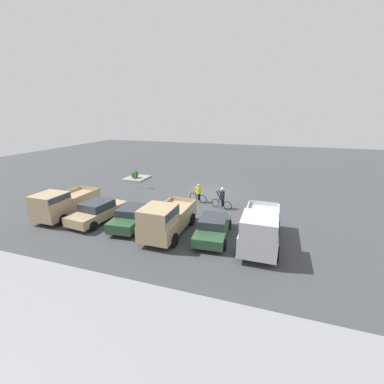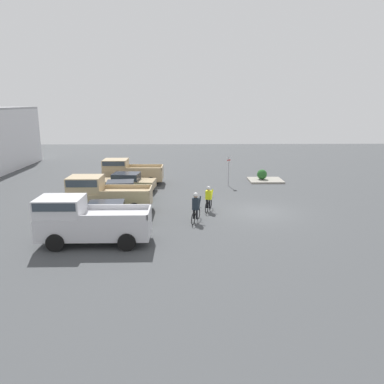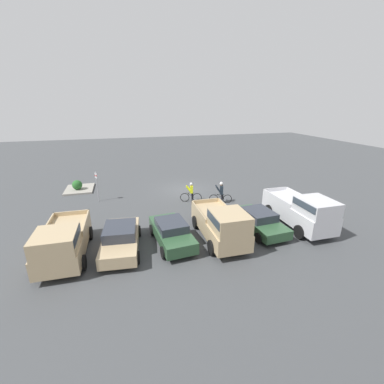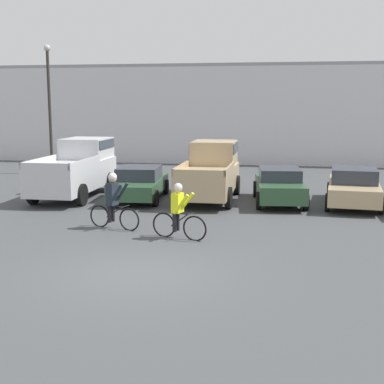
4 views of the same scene
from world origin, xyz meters
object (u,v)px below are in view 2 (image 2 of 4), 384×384
object	(u,v)px
pickup_truck_0	(86,220)
pickup_truck_1	(103,194)
sedan_1	(121,191)
pickup_truck_2	(128,171)
sedan_2	(127,182)
sedan_0	(106,214)
shrub	(262,174)
cyclist_0	(209,199)
cyclist_1	(196,207)
fire_lane_sign	(229,168)

from	to	relation	value
pickup_truck_0	pickup_truck_1	size ratio (longest dim) A/B	1.04
sedan_1	pickup_truck_2	world-z (taller)	pickup_truck_2
sedan_1	sedan_2	bearing A→B (deg)	-0.03
sedan_0	shrub	world-z (taller)	sedan_0
pickup_truck_1	cyclist_0	world-z (taller)	pickup_truck_1
sedan_1	shrub	distance (m)	13.16
sedan_0	cyclist_1	bearing A→B (deg)	-83.85
sedan_2	shrub	world-z (taller)	sedan_2
pickup_truck_0	pickup_truck_2	bearing A→B (deg)	-0.18
shrub	fire_lane_sign	bearing A→B (deg)	122.19
pickup_truck_0	shrub	size ratio (longest dim) A/B	6.14
sedan_0	pickup_truck_2	xyz separation A→B (m)	(11.20, 0.37, 0.41)
sedan_0	fire_lane_sign	distance (m)	12.96
pickup_truck_0	cyclist_0	bearing A→B (deg)	-48.67
pickup_truck_0	cyclist_1	world-z (taller)	pickup_truck_0
cyclist_0	pickup_truck_0	bearing A→B (deg)	131.33
pickup_truck_1	pickup_truck_2	size ratio (longest dim) A/B	1.03
sedan_1	pickup_truck_2	distance (m)	5.62
sedan_2	cyclist_1	world-z (taller)	cyclist_1
sedan_0	pickup_truck_1	distance (m)	2.95
sedan_1	fire_lane_sign	size ratio (longest dim) A/B	1.74
pickup_truck_1	sedan_2	xyz separation A→B (m)	(5.60, -0.66, -0.44)
pickup_truck_1	cyclist_1	distance (m)	6.27
pickup_truck_2	sedan_0	bearing A→B (deg)	-178.13
sedan_0	pickup_truck_1	bearing A→B (deg)	15.66
pickup_truck_0	sedan_2	xyz separation A→B (m)	(11.20, -0.29, -0.49)
pickup_truck_0	sedan_1	xyz separation A→B (m)	(8.40, -0.28, -0.50)
cyclist_1	pickup_truck_2	bearing A→B (deg)	26.96
cyclist_0	sedan_2	bearing A→B (deg)	47.23
pickup_truck_0	sedan_0	world-z (taller)	pickup_truck_0
cyclist_0	pickup_truck_1	bearing A→B (deg)	89.85
sedan_0	sedan_1	xyz separation A→B (m)	(5.60, 0.13, 0.03)
pickup_truck_1	cyclist_0	bearing A→B (deg)	-90.15
sedan_0	pickup_truck_2	distance (m)	11.22
sedan_0	pickup_truck_1	size ratio (longest dim) A/B	0.87
pickup_truck_1	sedan_2	size ratio (longest dim) A/B	1.12
sedan_1	pickup_truck_2	xyz separation A→B (m)	(5.60, 0.24, 0.38)
sedan_0	cyclist_0	size ratio (longest dim) A/B	2.65
sedan_1	fire_lane_sign	distance (m)	9.38
pickup_truck_1	fire_lane_sign	distance (m)	11.48
sedan_1	cyclist_1	size ratio (longest dim) A/B	2.43
sedan_1	cyclist_1	bearing A→B (deg)	-134.29
fire_lane_sign	shrub	world-z (taller)	fire_lane_sign
pickup_truck_0	cyclist_1	distance (m)	6.42
pickup_truck_1	shrub	world-z (taller)	pickup_truck_1
fire_lane_sign	pickup_truck_0	bearing A→B (deg)	146.72
cyclist_0	cyclist_1	size ratio (longest dim) A/B	0.95
pickup_truck_1	fire_lane_sign	size ratio (longest dim) A/B	2.06
sedan_0	pickup_truck_1	xyz separation A→B (m)	(2.80, 0.79, 0.49)
sedan_2	sedan_0	bearing A→B (deg)	-179.16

